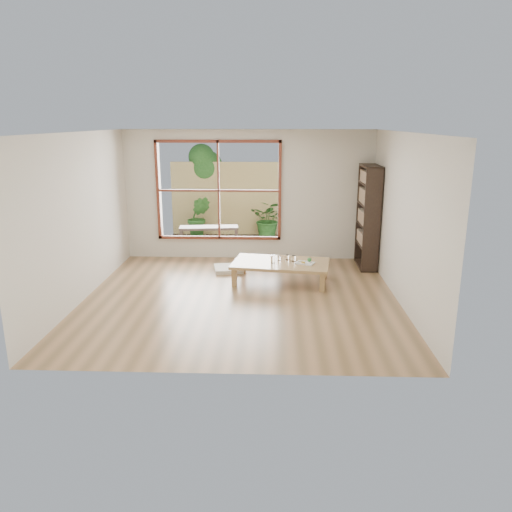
{
  "coord_description": "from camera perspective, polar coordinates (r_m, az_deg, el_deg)",
  "views": [
    {
      "loc": [
        0.53,
        -7.57,
        2.77
      ],
      "look_at": [
        0.22,
        0.56,
        0.55
      ],
      "focal_mm": 35.0,
      "sensor_mm": 36.0,
      "label": 1
    }
  ],
  "objects": [
    {
      "name": "glass_mid",
      "position": [
        8.8,
        4.35,
        -0.29
      ],
      "size": [
        0.07,
        0.07,
        0.1
      ],
      "primitive_type": "cylinder",
      "color": "silver",
      "rests_on": "low_table"
    },
    {
      "name": "garden_bench",
      "position": [
        11.37,
        -5.41,
        3.08
      ],
      "size": [
        1.35,
        0.53,
        0.42
      ],
      "rotation": [
        0.0,
        0.0,
        0.11
      ],
      "color": "#30231B",
      "rests_on": "deck"
    },
    {
      "name": "floor_cushion",
      "position": [
        9.51,
        -3.15,
        -1.45
      ],
      "size": [
        0.62,
        0.62,
        0.08
      ],
      "primitive_type": "cube",
      "rotation": [
        0.0,
        0.0,
        0.18
      ],
      "color": "beige",
      "rests_on": "ground"
    },
    {
      "name": "glass_short",
      "position": [
        8.9,
        3.6,
        -0.15
      ],
      "size": [
        0.07,
        0.07,
        0.09
      ],
      "primitive_type": "cylinder",
      "color": "silver",
      "rests_on": "low_table"
    },
    {
      "name": "shrub_right",
      "position": [
        12.03,
        1.47,
        4.26
      ],
      "size": [
        1.0,
        0.94,
        0.9
      ],
      "primitive_type": "imported",
      "rotation": [
        0.0,
        0.0,
        -0.35
      ],
      "color": "#2F6224",
      "rests_on": "deck"
    },
    {
      "name": "glass_tall",
      "position": [
        8.67,
        1.95,
        -0.35
      ],
      "size": [
        0.08,
        0.08,
        0.14
      ],
      "primitive_type": "cylinder",
      "color": "silver",
      "rests_on": "low_table"
    },
    {
      "name": "food_tray",
      "position": [
        8.7,
        5.72,
        -0.7
      ],
      "size": [
        0.36,
        0.32,
        0.1
      ],
      "rotation": [
        0.0,
        0.0,
        -0.4
      ],
      "color": "white",
      "rests_on": "low_table"
    },
    {
      "name": "low_table",
      "position": [
        8.77,
        2.85,
        -0.97
      ],
      "size": [
        1.79,
        1.17,
        0.37
      ],
      "rotation": [
        0.0,
        0.0,
        -0.14
      ],
      "color": "#A1804E",
      "rests_on": "ground"
    },
    {
      "name": "shrub_left",
      "position": [
        12.07,
        -6.56,
        4.44
      ],
      "size": [
        0.55,
        0.44,
        1.0
      ],
      "primitive_type": "imported",
      "rotation": [
        0.0,
        0.0,
        -0.0
      ],
      "color": "#2F6224",
      "rests_on": "deck"
    },
    {
      "name": "bamboo_fence",
      "position": [
        12.33,
        -3.15,
        6.52
      ],
      "size": [
        2.8,
        0.06,
        1.8
      ],
      "primitive_type": "cube",
      "color": "tan",
      "rests_on": "ground"
    },
    {
      "name": "garden_tree",
      "position": [
        12.61,
        -6.18,
        9.98
      ],
      "size": [
        1.04,
        0.85,
        2.22
      ],
      "color": "#4C3D2D",
      "rests_on": "ground"
    },
    {
      "name": "deck",
      "position": [
        11.53,
        -3.53,
        1.33
      ],
      "size": [
        2.8,
        2.0,
        0.05
      ],
      "primitive_type": "cube",
      "color": "#3B352B",
      "rests_on": "ground"
    },
    {
      "name": "glass_small",
      "position": [
        8.84,
        2.68,
        -0.26
      ],
      "size": [
        0.06,
        0.06,
        0.08
      ],
      "primitive_type": "cylinder",
      "color": "silver",
      "rests_on": "low_table"
    },
    {
      "name": "bookshelf",
      "position": [
        9.8,
        12.7,
        4.37
      ],
      "size": [
        0.31,
        0.88,
        1.96
      ],
      "primitive_type": "cube",
      "color": "#30231B",
      "rests_on": "ground"
    },
    {
      "name": "ground",
      "position": [
        8.08,
        -1.75,
        -4.79
      ],
      "size": [
        5.0,
        5.0,
        0.0
      ],
      "primitive_type": "plane",
      "color": "#AA7F55",
      "rests_on": "ground"
    }
  ]
}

